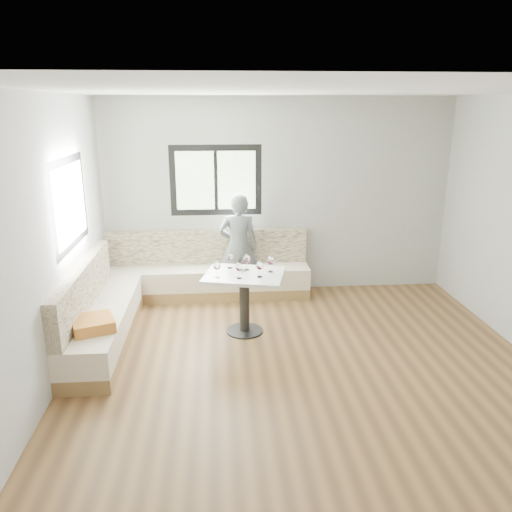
{
  "coord_description": "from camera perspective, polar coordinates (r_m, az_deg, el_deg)",
  "views": [
    {
      "loc": [
        -0.9,
        -4.59,
        2.67
      ],
      "look_at": [
        -0.44,
        1.11,
        0.94
      ],
      "focal_mm": 35.0,
      "sensor_mm": 36.0,
      "label": 1
    }
  ],
  "objects": [
    {
      "name": "room",
      "position": [
        4.91,
        5.19,
        1.92
      ],
      "size": [
        5.01,
        5.01,
        2.81
      ],
      "color": "brown",
      "rests_on": "ground"
    },
    {
      "name": "banquette",
      "position": [
        6.68,
        -10.26,
        -3.94
      ],
      "size": [
        2.9,
        2.8,
        0.95
      ],
      "color": "olive",
      "rests_on": "ground"
    },
    {
      "name": "table",
      "position": [
        5.99,
        -1.34,
        -3.74
      ],
      "size": [
        1.06,
        0.91,
        0.75
      ],
      "rotation": [
        0.0,
        0.0,
        -0.23
      ],
      "color": "black",
      "rests_on": "ground"
    },
    {
      "name": "person",
      "position": [
        7.05,
        -2.03,
        1.1
      ],
      "size": [
        0.55,
        0.37,
        1.52
      ],
      "primitive_type": "imported",
      "rotation": [
        0.0,
        0.0,
        3.15
      ],
      "color": "slate",
      "rests_on": "ground"
    },
    {
      "name": "olive_ramekin",
      "position": [
        6.03,
        -1.66,
        -1.52
      ],
      "size": [
        0.09,
        0.09,
        0.04
      ],
      "color": "white",
      "rests_on": "table"
    },
    {
      "name": "wine_glass_a",
      "position": [
        5.78,
        -4.48,
        -1.17
      ],
      "size": [
        0.09,
        0.09,
        0.19
      ],
      "color": "white",
      "rests_on": "table"
    },
    {
      "name": "wine_glass_b",
      "position": [
        5.73,
        -1.94,
        -1.31
      ],
      "size": [
        0.09,
        0.09,
        0.19
      ],
      "color": "white",
      "rests_on": "table"
    },
    {
      "name": "wine_glass_c",
      "position": [
        5.77,
        0.44,
        -1.17
      ],
      "size": [
        0.09,
        0.09,
        0.19
      ],
      "color": "white",
      "rests_on": "table"
    },
    {
      "name": "wine_glass_d",
      "position": [
        6.03,
        -1.06,
        -0.37
      ],
      "size": [
        0.09,
        0.09,
        0.19
      ],
      "color": "white",
      "rests_on": "table"
    },
    {
      "name": "wine_glass_e",
      "position": [
        5.95,
        1.69,
        -0.59
      ],
      "size": [
        0.09,
        0.09,
        0.19
      ],
      "color": "white",
      "rests_on": "table"
    },
    {
      "name": "wine_glass_f",
      "position": [
        6.09,
        -3.01,
        -0.2
      ],
      "size": [
        0.09,
        0.09,
        0.19
      ],
      "color": "white",
      "rests_on": "table"
    }
  ]
}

